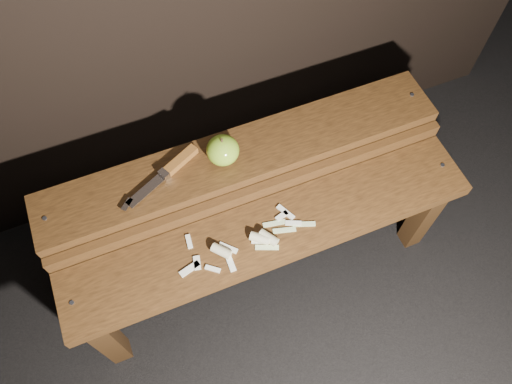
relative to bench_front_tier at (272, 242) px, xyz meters
name	(u,v)px	position (x,y,z in m)	size (l,w,h in m)	color
ground	(262,266)	(0.00, 0.06, -0.35)	(60.00, 60.00, 0.00)	black
bench_front_tier	(272,242)	(0.00, 0.00, 0.00)	(1.20, 0.20, 0.42)	black
bench_rear_tier	(243,169)	(0.00, 0.23, 0.06)	(1.20, 0.21, 0.50)	black
apple	(223,150)	(-0.05, 0.23, 0.19)	(0.09, 0.09, 0.10)	#7BA121
knife	(172,168)	(-0.20, 0.25, 0.16)	(0.25, 0.14, 0.02)	brown
apple_scraps	(249,242)	(-0.07, -0.01, 0.08)	(0.40, 0.15, 0.03)	beige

